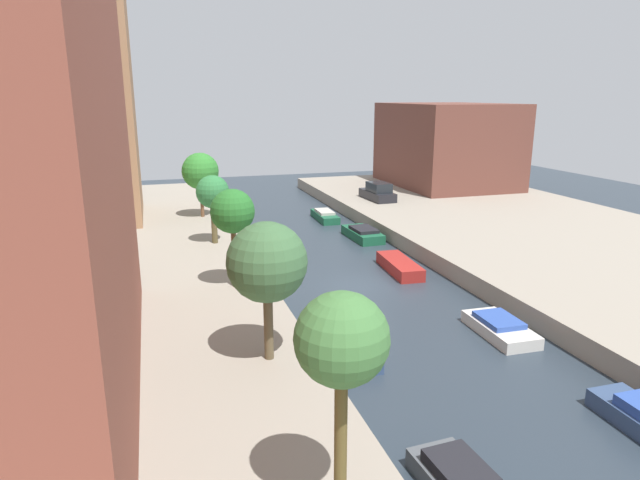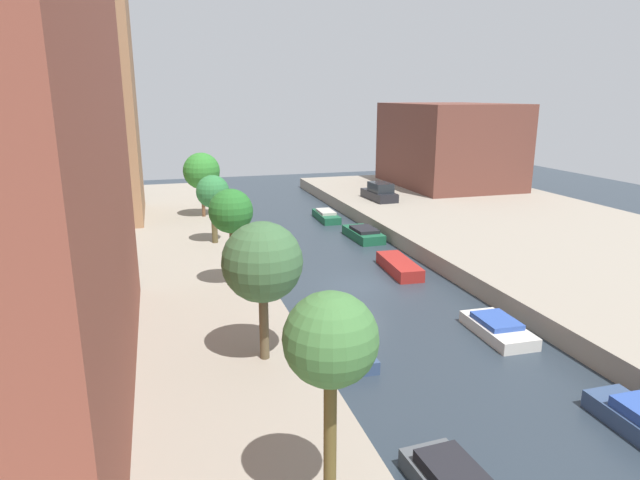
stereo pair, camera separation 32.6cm
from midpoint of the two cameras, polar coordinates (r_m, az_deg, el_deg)
The scene contains 16 objects.
ground_plane at distance 29.12m, azimuth 4.03°, elevation -4.84°, with size 84.00×84.00×0.00m, color #28333D.
quay_left at distance 27.63m, azimuth -26.60°, elevation -6.45°, with size 20.00×64.00×1.00m, color gray.
quay_right at distance 36.93m, azimuth 26.33°, elevation -1.30°, with size 20.00×64.00×1.00m, color gray.
apartment_tower_far at distance 43.18m, azimuth -26.62°, elevation 19.40°, with size 10.00×8.67×26.65m, color #9E704C.
low_block_right at distance 56.56m, azimuth 12.81°, elevation 9.62°, with size 10.00×13.29×7.97m, color brown.
street_tree_0 at distance 11.26m, azimuth 1.42°, elevation -10.60°, with size 1.97×1.97×5.03m.
street_tree_1 at distance 18.18m, azimuth -6.05°, elevation -2.39°, with size 2.70×2.70×4.82m.
street_tree_2 at distance 25.49m, azimuth -9.43°, elevation 2.88°, with size 2.05×2.05×4.66m.
street_tree_3 at distance 33.64m, azimuth -11.36°, elevation 4.81°, with size 1.99×1.99×4.16m.
street_tree_4 at distance 41.30m, azimuth -12.54°, elevation 6.97°, with size 2.67×2.67×4.73m.
parked_car at distance 47.72m, azimuth 5.83°, elevation 4.93°, with size 1.92×4.20×1.52m.
moored_boat_left_2 at distance 21.48m, azimuth 2.69°, elevation -11.57°, with size 1.67×3.16×0.49m.
moored_boat_right_2 at distance 24.52m, azimuth 17.80°, elevation -8.65°, with size 1.79×3.60×0.73m.
moored_boat_right_3 at distance 31.64m, azimuth 7.97°, elevation -2.68°, with size 1.68×4.29×0.68m.
moored_boat_right_4 at distance 38.51m, azimuth 4.21°, elevation 0.66°, with size 1.81×4.07×0.85m.
moored_boat_right_5 at distance 44.28m, azimuth 0.30°, elevation 2.53°, with size 1.47×4.09×0.77m.
Camera 1 is at (-10.16, -25.49, 9.80)m, focal length 30.83 mm.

